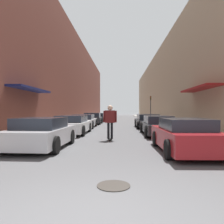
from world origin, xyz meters
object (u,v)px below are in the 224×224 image
object	(u,v)px
parked_car_right_2	(147,121)
skateboarder	(110,119)
parked_car_left_3	(93,119)
parked_car_right_0	(184,136)
parked_car_left_4	(98,117)
parked_car_left_1	(72,125)
parked_car_left_2	(84,121)
traffic_light	(151,106)
manhole_cover	(114,186)
parked_car_right_1	(157,125)
parked_car_left_0	(42,133)

from	to	relation	value
parked_car_right_2	skateboarder	world-z (taller)	skateboarder
parked_car_left_3	parked_car_right_0	distance (m)	17.00
parked_car_left_4	parked_car_right_0	world-z (taller)	parked_car_right_0
parked_car_left_1	parked_car_left_3	world-z (taller)	parked_car_left_3
parked_car_left_2	traffic_light	xyz separation A→B (m)	(7.10, 8.66, 1.54)
parked_car_left_2	traffic_light	size ratio (longest dim) A/B	1.36
parked_car_left_4	skateboarder	bearing A→B (deg)	-81.91
manhole_cover	parked_car_left_3	bearing A→B (deg)	98.70
parked_car_right_1	skateboarder	world-z (taller)	skateboarder
parked_car_right_1	parked_car_right_2	bearing A→B (deg)	89.75
parked_car_left_0	parked_car_right_0	size ratio (longest dim) A/B	0.95
parked_car_left_4	parked_car_right_1	distance (m)	16.71
traffic_light	parked_car_right_2	bearing A→B (deg)	-99.50
parked_car_left_0	traffic_light	distance (m)	20.40
skateboarder	parked_car_left_2	bearing A→B (deg)	109.14
parked_car_left_3	parked_car_right_1	bearing A→B (deg)	-62.26
parked_car_left_0	parked_car_left_4	xyz separation A→B (m)	(0.09, 20.80, -0.06)
parked_car_left_2	parked_car_right_2	world-z (taller)	parked_car_right_2
parked_car_left_1	traffic_light	xyz separation A→B (m)	(6.99, 13.70, 1.52)
traffic_light	parked_car_right_1	bearing A→B (deg)	-95.96
parked_car_right_1	skateboarder	distance (m)	3.86
parked_car_right_2	manhole_cover	distance (m)	15.01
parked_car_left_1	parked_car_left_2	bearing A→B (deg)	91.25
parked_car_left_3	manhole_cover	distance (m)	20.03
parked_car_left_4	traffic_light	size ratio (longest dim) A/B	1.29
parked_car_left_1	parked_car_left_4	world-z (taller)	parked_car_left_1
parked_car_left_2	parked_car_right_1	xyz separation A→B (m)	(5.63, -5.42, 0.01)
skateboarder	traffic_light	distance (m)	17.18
parked_car_left_0	parked_car_right_1	world-z (taller)	parked_car_left_0
parked_car_right_1	skateboarder	size ratio (longest dim) A/B	2.61
parked_car_left_2	parked_car_left_4	size ratio (longest dim) A/B	1.05
parked_car_left_0	parked_car_right_0	world-z (taller)	same
parked_car_right_0	traffic_light	xyz separation A→B (m)	(1.41, 19.72, 1.50)
parked_car_left_4	skateboarder	size ratio (longest dim) A/B	2.27
parked_car_left_4	skateboarder	world-z (taller)	skateboarder
parked_car_left_1	parked_car_left_3	xyz separation A→B (m)	(0.03, 10.05, 0.00)
parked_car_left_1	parked_car_right_1	xyz separation A→B (m)	(5.52, -0.38, -0.00)
parked_car_left_1	parked_car_left_4	bearing A→B (deg)	89.85
parked_car_left_3	skateboarder	distance (m)	13.22
parked_car_left_4	skateboarder	xyz separation A→B (m)	(2.60, -18.30, 0.57)
parked_car_left_4	parked_car_left_2	bearing A→B (deg)	-90.83
parked_car_left_0	parked_car_left_1	xyz separation A→B (m)	(0.05, 5.40, -0.02)
parked_car_right_2	manhole_cover	xyz separation A→B (m)	(-2.48, -14.79, -0.58)
parked_car_left_1	parked_car_right_2	bearing A→B (deg)	42.36
parked_car_left_1	traffic_light	size ratio (longest dim) A/B	1.37
parked_car_left_3	parked_car_right_2	xyz separation A→B (m)	(5.51, -4.99, -0.02)
parked_car_left_3	parked_car_left_0	bearing A→B (deg)	-90.30
parked_car_left_0	parked_car_left_3	size ratio (longest dim) A/B	1.02
parked_car_left_2	parked_car_left_4	distance (m)	10.37
parked_car_left_4	manhole_cover	distance (m)	25.33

